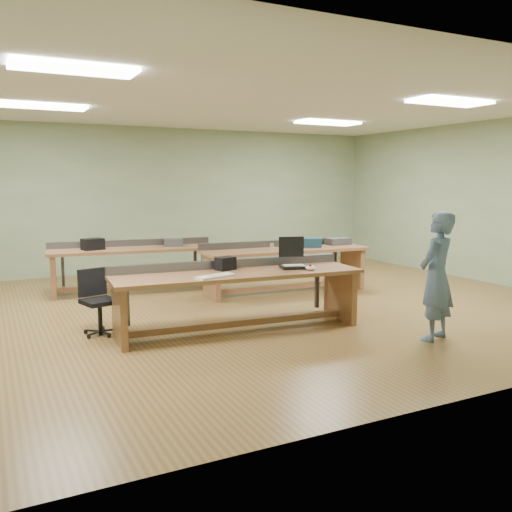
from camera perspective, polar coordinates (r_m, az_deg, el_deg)
name	(u,v)px	position (r m, az deg, el deg)	size (l,w,h in m)	color
floor	(242,308)	(8.17, -1.48, -5.44)	(10.00, 10.00, 0.00)	brown
ceiling	(241,102)	(8.03, -1.56, 15.88)	(10.00, 10.00, 0.00)	silver
wall_back	(162,200)	(11.70, -9.89, 5.88)	(10.00, 0.04, 3.00)	#93A57D
wall_front	(451,228)	(4.66, 19.83, 2.75)	(10.00, 0.04, 3.00)	#93A57D
wall_right	(483,202)	(11.05, 22.79, 5.28)	(0.04, 8.00, 3.00)	#93A57D
fluor_panels	(241,104)	(8.03, -1.56, 15.66)	(6.20, 3.50, 0.03)	white
workbench_front	(237,286)	(6.85, -1.96, -3.22)	(3.21, 1.08, 0.86)	#94613E
workbench_mid	(285,260)	(9.25, 3.05, -0.38)	(2.91, 0.92, 0.86)	#94613E
workbench_back	(134,259)	(9.54, -12.77, -0.32)	(2.87, 1.08, 0.86)	#94613E
person	(437,276)	(6.74, 18.47, -2.02)	(0.56, 0.37, 1.54)	slate
laptop_base	(294,267)	(7.11, 4.01, -1.15)	(0.34, 0.28, 0.04)	black
laptop_screen	(291,247)	(7.20, 3.74, 0.99)	(0.34, 0.02, 0.27)	black
keyboard	(215,276)	(6.42, -4.31, -2.16)	(0.50, 0.17, 0.03)	silver
trackball_mouse	(310,268)	(6.98, 5.74, -1.24)	(0.12, 0.15, 0.06)	white
camera_bag	(225,264)	(6.96, -3.23, -0.80)	(0.25, 0.16, 0.17)	black
task_chair	(98,311)	(7.00, -16.26, -5.54)	(0.54, 0.54, 0.81)	black
parts_bin_teal	(307,242)	(9.47, 5.43, 1.44)	(0.44, 0.33, 0.16)	#143443
parts_bin_grey	(338,241)	(9.88, 8.61, 1.55)	(0.43, 0.27, 0.12)	#3A3A3D
mug	(295,246)	(9.14, 4.10, 1.05)	(0.13, 0.13, 0.10)	#3A3A3D
drinks_can	(272,247)	(8.93, 1.68, 0.97)	(0.06, 0.06, 0.12)	white
storage_box_back	(93,244)	(9.41, -16.81, 1.20)	(0.33, 0.24, 0.19)	black
tray_back	(174,242)	(9.64, -8.66, 1.42)	(0.32, 0.24, 0.13)	#3A3A3D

